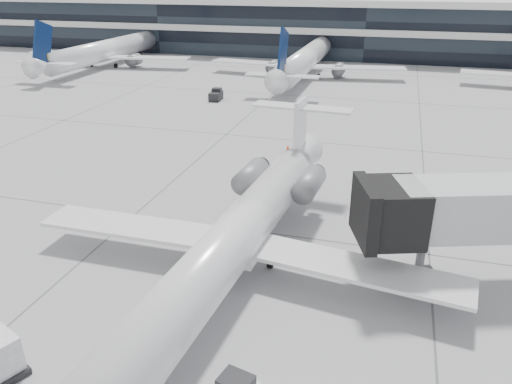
% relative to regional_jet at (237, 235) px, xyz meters
% --- Properties ---
extents(ground, '(220.00, 220.00, 0.00)m').
position_rel_regional_jet_xyz_m(ground, '(0.63, 5.09, -2.48)').
color(ground, gray).
rests_on(ground, ground).
extents(terminal, '(170.00, 22.00, 10.00)m').
position_rel_regional_jet_xyz_m(terminal, '(0.63, 87.09, 2.52)').
color(terminal, black).
rests_on(terminal, ground).
extents(bg_jet_left, '(32.00, 40.00, 9.60)m').
position_rel_regional_jet_xyz_m(bg_jet_left, '(-44.37, 60.09, -2.48)').
color(bg_jet_left, white).
rests_on(bg_jet_left, ground).
extents(bg_jet_center, '(32.00, 40.00, 9.60)m').
position_rel_regional_jet_xyz_m(bg_jet_center, '(-7.37, 60.09, -2.48)').
color(bg_jet_center, white).
rests_on(bg_jet_center, ground).
extents(regional_jet, '(25.13, 31.41, 7.25)m').
position_rel_regional_jet_xyz_m(regional_jet, '(0.00, 0.00, 0.00)').
color(regional_jet, white).
rests_on(regional_jet, ground).
extents(traffic_cone, '(0.47, 0.47, 0.61)m').
position_rel_regional_jet_xyz_m(traffic_cone, '(-1.91, 21.71, -2.19)').
color(traffic_cone, '#FF440D').
rests_on(traffic_cone, ground).
extents(far_tug, '(1.56, 2.49, 1.54)m').
position_rel_regional_jet_xyz_m(far_tug, '(-15.81, 39.58, -1.79)').
color(far_tug, black).
rests_on(far_tug, ground).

